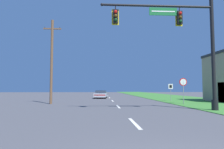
# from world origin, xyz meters

# --- Properties ---
(grass_verge_right) EXTENTS (10.00, 110.00, 0.04)m
(grass_verge_right) POSITION_xyz_m (10.50, 30.00, 0.02)
(grass_verge_right) COLOR #38752D
(grass_verge_right) RESTS_ON ground
(road_center_line) EXTENTS (0.16, 34.80, 0.01)m
(road_center_line) POSITION_xyz_m (0.00, 22.00, 0.01)
(road_center_line) COLOR silver
(road_center_line) RESTS_ON ground
(signal_mast) EXTENTS (8.14, 0.47, 8.16)m
(signal_mast) POSITION_xyz_m (4.55, 10.60, 4.91)
(signal_mast) COLOR black
(signal_mast) RESTS_ON grass_verge_right
(car_ahead) EXTENTS (2.18, 4.48, 1.19)m
(car_ahead) POSITION_xyz_m (-1.42, 28.70, 0.60)
(car_ahead) COLOR black
(car_ahead) RESTS_ON ground
(stop_sign) EXTENTS (0.76, 0.07, 2.50)m
(stop_sign) POSITION_xyz_m (6.61, 16.29, 1.86)
(stop_sign) COLOR gray
(stop_sign) RESTS_ON grass_verge_right
(route_sign_post) EXTENTS (0.55, 0.06, 2.03)m
(route_sign_post) POSITION_xyz_m (6.97, 20.82, 1.53)
(route_sign_post) COLOR gray
(route_sign_post) RESTS_ON grass_verge_right
(utility_pole_near) EXTENTS (1.80, 0.26, 8.49)m
(utility_pole_near) POSITION_xyz_m (-6.40, 17.39, 4.40)
(utility_pole_near) COLOR brown
(utility_pole_near) RESTS_ON ground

